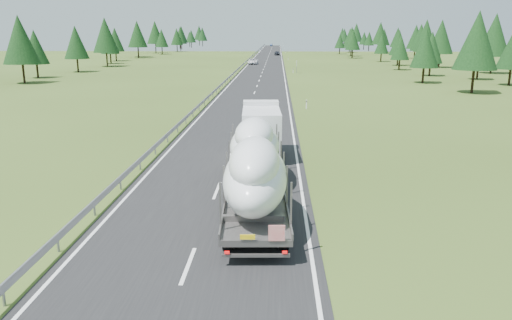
{
  "coord_description": "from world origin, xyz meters",
  "views": [
    {
      "loc": [
        3.22,
        -25.71,
        8.37
      ],
      "look_at": [
        2.17,
        -1.0,
        2.0
      ],
      "focal_mm": 35.0,
      "sensor_mm": 36.0,
      "label": 1
    }
  ],
  "objects_px": {
    "distant_van": "(253,61)",
    "distant_car_dark": "(277,53)",
    "boat_truck": "(257,152)",
    "distant_car_blue": "(271,45)",
    "highway_sign": "(297,64)"
  },
  "relations": [
    {
      "from": "boat_truck",
      "to": "highway_sign",
      "type": "bearing_deg",
      "value": 86.41
    },
    {
      "from": "boat_truck",
      "to": "distant_car_dark",
      "type": "bearing_deg",
      "value": 89.7
    },
    {
      "from": "highway_sign",
      "to": "distant_van",
      "type": "distance_m",
      "value": 30.95
    },
    {
      "from": "boat_truck",
      "to": "distant_van",
      "type": "distance_m",
      "value": 109.44
    },
    {
      "from": "highway_sign",
      "to": "distant_car_dark",
      "type": "distance_m",
      "value": 82.08
    },
    {
      "from": "distant_van",
      "to": "distant_car_blue",
      "type": "distance_m",
      "value": 176.99
    },
    {
      "from": "distant_van",
      "to": "distant_car_dark",
      "type": "bearing_deg",
      "value": 85.79
    },
    {
      "from": "distant_car_dark",
      "to": "distant_car_blue",
      "type": "distance_m",
      "value": 124.13
    },
    {
      "from": "boat_truck",
      "to": "distant_car_blue",
      "type": "height_order",
      "value": "boat_truck"
    },
    {
      "from": "highway_sign",
      "to": "boat_truck",
      "type": "distance_m",
      "value": 80.37
    },
    {
      "from": "boat_truck",
      "to": "distant_car_dark",
      "type": "xyz_separation_m",
      "value": [
        0.84,
        162.18,
        -1.47
      ]
    },
    {
      "from": "distant_van",
      "to": "distant_car_blue",
      "type": "bearing_deg",
      "value": 91.77
    },
    {
      "from": "highway_sign",
      "to": "distant_van",
      "type": "bearing_deg",
      "value": 109.92
    },
    {
      "from": "distant_van",
      "to": "distant_car_dark",
      "type": "height_order",
      "value": "distant_car_dark"
    },
    {
      "from": "distant_car_blue",
      "to": "highway_sign",
      "type": "bearing_deg",
      "value": -84.24
    }
  ]
}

